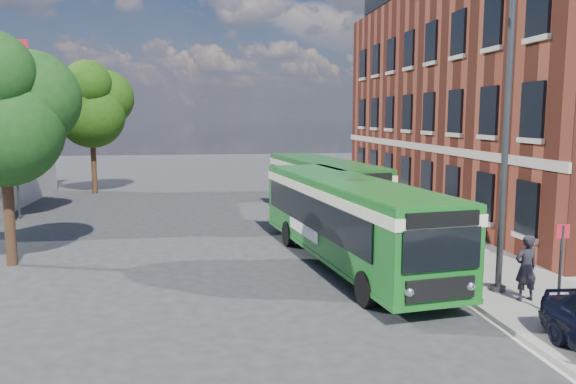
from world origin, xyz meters
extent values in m
plane|color=#2B2B2E|center=(0.00, 0.00, 0.00)|extent=(120.00, 120.00, 0.00)
cube|color=gray|center=(7.00, 8.00, 0.07)|extent=(6.00, 48.00, 0.15)
cube|color=beige|center=(3.95, 8.00, 0.01)|extent=(0.12, 48.00, 0.01)
cube|color=maroon|center=(14.00, 12.00, 6.00)|extent=(12.00, 26.00, 12.00)
cube|color=beige|center=(7.96, 12.00, 3.60)|extent=(0.12, 26.00, 0.35)
cylinder|color=#333538|center=(-12.50, 13.00, 4.50)|extent=(0.10, 0.10, 9.00)
cube|color=red|center=(-12.05, 13.00, 8.60)|extent=(0.90, 0.02, 0.60)
cylinder|color=#333538|center=(5.20, -2.00, 0.15)|extent=(0.44, 0.44, 0.30)
cylinder|color=#333538|center=(5.20, -2.00, 4.50)|extent=(0.18, 0.18, 9.00)
cylinder|color=#333538|center=(5.60, -4.20, 1.25)|extent=(0.08, 0.08, 2.50)
cube|color=red|center=(5.60, -4.20, 2.35)|extent=(0.35, 0.04, 0.35)
cube|color=#18631E|center=(1.71, 2.05, 1.77)|extent=(4.11, 12.38, 2.45)
cube|color=#18631E|center=(1.71, 2.05, 0.50)|extent=(4.16, 12.42, 0.14)
cube|color=black|center=(0.41, 2.18, 1.90)|extent=(1.47, 10.27, 1.10)
cube|color=black|center=(2.94, 2.52, 1.90)|extent=(1.47, 10.27, 1.10)
cube|color=#F6F1CA|center=(1.71, 2.05, 2.60)|extent=(4.18, 12.45, 0.32)
cube|color=#18631E|center=(1.71, 2.05, 2.96)|extent=(4.00, 12.27, 0.12)
cube|color=black|center=(2.54, -4.00, 1.95)|extent=(2.14, 0.37, 1.05)
cube|color=black|center=(2.54, -4.01, 2.70)|extent=(1.99, 0.35, 0.38)
cube|color=black|center=(2.54, -4.01, 0.95)|extent=(1.89, 0.34, 0.55)
sphere|color=silver|center=(1.69, -4.10, 0.95)|extent=(0.26, 0.26, 0.26)
sphere|color=silver|center=(3.38, -3.87, 0.95)|extent=(0.26, 0.26, 0.26)
cube|color=black|center=(0.89, 8.10, 2.00)|extent=(1.99, 0.35, 0.90)
cube|color=white|center=(0.30, 2.87, 1.15)|extent=(0.47, 3.18, 0.45)
cylinder|color=black|center=(1.13, -2.34, 0.50)|extent=(0.41, 1.03, 1.00)
cylinder|color=black|center=(3.45, -2.03, 0.50)|extent=(0.41, 1.03, 1.00)
cylinder|color=black|center=(0.11, 5.14, 0.50)|extent=(0.41, 1.03, 1.00)
cylinder|color=black|center=(2.43, 5.46, 0.50)|extent=(0.41, 1.03, 1.00)
cube|color=#155119|center=(2.65, 10.50, 1.77)|extent=(3.98, 11.14, 2.45)
cube|color=#155119|center=(2.65, 10.50, 0.50)|extent=(4.03, 11.19, 0.14)
cube|color=black|center=(1.34, 10.63, 1.90)|extent=(1.34, 9.02, 1.10)
cube|color=black|center=(3.88, 10.98, 1.90)|extent=(1.34, 9.02, 1.10)
cube|color=beige|center=(2.65, 10.50, 2.60)|extent=(4.05, 11.21, 0.32)
cube|color=#155119|center=(2.65, 10.50, 2.96)|extent=(3.87, 11.03, 0.12)
cube|color=black|center=(3.41, 5.08, 1.95)|extent=(2.14, 0.38, 1.05)
cube|color=black|center=(3.41, 5.07, 2.70)|extent=(1.99, 0.36, 0.38)
cube|color=black|center=(3.41, 5.07, 0.95)|extent=(1.89, 0.34, 0.55)
sphere|color=silver|center=(2.56, 4.97, 0.95)|extent=(0.26, 0.26, 0.26)
sphere|color=silver|center=(4.25, 5.20, 0.95)|extent=(0.26, 0.26, 0.26)
cube|color=black|center=(1.89, 15.93, 2.00)|extent=(1.99, 0.36, 0.90)
cube|color=white|center=(1.23, 11.32, 1.15)|extent=(0.48, 3.17, 0.45)
cylinder|color=black|center=(1.99, 6.73, 0.50)|extent=(0.42, 1.03, 1.00)
cylinder|color=black|center=(4.31, 7.05, 0.50)|extent=(0.42, 1.03, 1.00)
cylinder|color=black|center=(1.12, 12.97, 0.50)|extent=(0.42, 1.03, 1.00)
cylinder|color=black|center=(3.44, 13.29, 0.50)|extent=(0.42, 1.03, 1.00)
imported|color=black|center=(5.48, -2.90, 1.07)|extent=(0.72, 0.52, 1.84)
cylinder|color=#341F13|center=(-9.91, 3.68, 1.70)|extent=(0.36, 0.36, 3.39)
sphere|color=#183E14|center=(-9.91, 3.68, 4.78)|extent=(4.01, 4.01, 4.01)
sphere|color=#183E14|center=(-9.14, 4.30, 5.79)|extent=(3.39, 3.39, 3.39)
cylinder|color=#341F13|center=(-12.78, 12.66, 1.65)|extent=(0.36, 0.36, 3.31)
sphere|color=#0E400D|center=(-12.78, 12.66, 4.66)|extent=(3.91, 3.91, 3.91)
sphere|color=#0E400D|center=(-12.03, 13.26, 5.64)|extent=(3.31, 3.31, 3.31)
cylinder|color=#341F13|center=(-10.54, 22.41, 1.87)|extent=(0.36, 0.36, 3.75)
sphere|color=#1D410C|center=(-10.54, 22.41, 5.28)|extent=(4.43, 4.43, 4.43)
sphere|color=#1D410C|center=(-9.69, 23.09, 6.39)|extent=(3.75, 3.75, 3.75)
sphere|color=#1D410C|center=(-11.31, 21.81, 5.96)|extent=(3.41, 3.41, 3.41)
sphere|color=#1D410C|center=(-10.54, 21.55, 7.24)|extent=(3.07, 3.07, 3.07)
camera|label=1|loc=(-3.16, -16.69, 5.19)|focal=35.00mm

